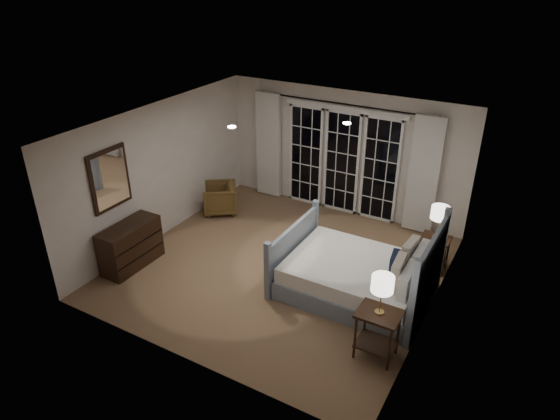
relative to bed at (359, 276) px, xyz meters
The scene contains 20 objects.
floor 1.45m from the bed, behind, with size 5.00×5.00×0.00m, color brown.
ceiling 2.59m from the bed, behind, with size 5.00×5.00×0.00m, color white.
wall_left 4.02m from the bed, behind, with size 0.02×5.00×2.50m, color beige.
wall_right 1.42m from the bed, ahead, with size 0.02×5.00×2.50m, color beige.
wall_back 3.06m from the bed, 118.99° to the left, with size 5.00×0.02×2.50m, color beige.
wall_front 2.97m from the bed, 120.07° to the right, with size 5.00×0.02×2.50m, color beige.
french_doors 2.98m from the bed, 119.38° to the left, with size 2.50×0.04×2.20m.
curtain_rod 3.42m from the bed, 119.97° to the left, with size 0.03×0.03×3.50m, color black.
curtain_left 4.00m from the bed, 141.54° to the left, with size 0.55×0.10×2.25m, color silver.
curtain_right 2.58m from the bed, 84.51° to the left, with size 0.55×0.10×2.25m, color silver.
downlight_a 2.34m from the bed, 133.24° to the left, with size 0.12×0.12×0.01m, color white.
downlight_b 2.98m from the bed, behind, with size 0.12×0.12×0.01m, color white.
bed is the anchor object (origin of this frame).
nightstand_left 1.37m from the bed, 58.62° to the right, with size 0.55×0.44×0.71m.
nightstand_right 1.52m from the bed, 56.92° to the left, with size 0.47×0.37×0.61m.
lamp_left 1.59m from the bed, 58.62° to the right, with size 0.28×0.28×0.55m.
lamp_right 1.68m from the bed, 56.92° to the left, with size 0.29×0.29×0.57m.
armchair 3.72m from the bed, 160.71° to the left, with size 0.65×0.67×0.61m, color brown.
dresser 3.82m from the bed, 162.70° to the right, with size 0.46×1.09×0.77m.
mirror 4.22m from the bed, 163.69° to the right, with size 0.05×0.85×1.00m.
Camera 1 is at (3.51, -6.19, 4.75)m, focal length 32.00 mm.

